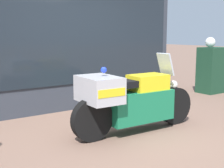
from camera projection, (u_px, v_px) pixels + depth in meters
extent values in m
plane|color=#7A5B4C|center=(122.00, 132.00, 5.03)|extent=(60.00, 60.00, 0.00)
cube|color=#333842|center=(63.00, 10.00, 6.32)|extent=(5.47, 0.40, 4.08)
cube|color=#1E262D|center=(83.00, 8.00, 6.32)|extent=(4.52, 0.02, 3.08)
cube|color=slate|center=(77.00, 94.00, 6.77)|extent=(4.30, 0.30, 0.55)
cube|color=silver|center=(73.00, 50.00, 6.73)|extent=(4.30, 0.02, 1.40)
cube|color=beige|center=(76.00, 17.00, 6.50)|extent=(4.30, 0.30, 0.02)
cube|color=#B7B2A8|center=(39.00, 13.00, 6.04)|extent=(0.18, 0.04, 0.06)
cube|color=navy|center=(76.00, 15.00, 6.50)|extent=(0.18, 0.04, 0.06)
cube|color=#C68E19|center=(108.00, 16.00, 6.95)|extent=(0.18, 0.04, 0.06)
cube|color=maroon|center=(136.00, 17.00, 7.41)|extent=(0.18, 0.04, 0.06)
cube|color=orange|center=(8.00, 82.00, 5.80)|extent=(0.19, 0.02, 0.27)
cube|color=white|center=(57.00, 78.00, 6.37)|extent=(0.19, 0.03, 0.27)
cube|color=#2866B7|center=(98.00, 74.00, 6.93)|extent=(0.19, 0.01, 0.27)
cube|color=#2D8E42|center=(133.00, 71.00, 7.50)|extent=(0.19, 0.02, 0.27)
cylinder|color=black|center=(175.00, 106.00, 5.48)|extent=(0.65, 0.17, 0.65)
cylinder|color=black|center=(92.00, 120.00, 4.59)|extent=(0.65, 0.17, 0.65)
cube|color=#19754C|center=(139.00, 106.00, 5.04)|extent=(1.15, 0.48, 0.49)
cube|color=yellow|center=(148.00, 83.00, 5.08)|extent=(0.63, 0.42, 0.28)
cube|color=black|center=(126.00, 84.00, 4.84)|extent=(0.67, 0.36, 0.10)
cube|color=#B7B7BC|center=(99.00, 89.00, 4.59)|extent=(0.52, 0.72, 0.38)
cube|color=yellow|center=(99.00, 89.00, 4.59)|extent=(0.47, 0.73, 0.11)
cube|color=#B2BCC6|center=(165.00, 64.00, 5.23)|extent=(0.15, 0.31, 0.37)
sphere|color=white|center=(174.00, 85.00, 5.40)|extent=(0.14, 0.14, 0.14)
sphere|color=blue|center=(104.00, 70.00, 4.58)|extent=(0.09, 0.09, 0.09)
cube|color=#193D28|center=(212.00, 70.00, 8.35)|extent=(0.74, 0.52, 1.21)
sphere|color=white|center=(210.00, 42.00, 8.27)|extent=(0.27, 0.27, 0.27)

